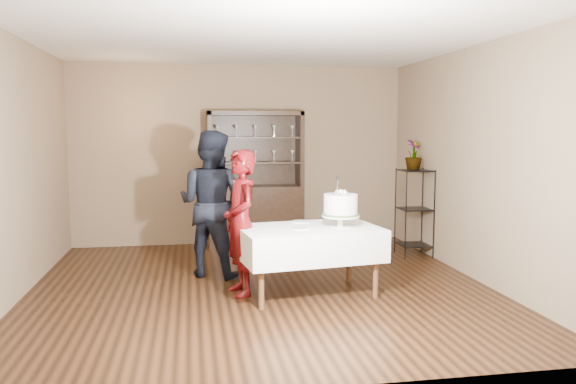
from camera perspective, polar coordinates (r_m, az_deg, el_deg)
name	(u,v)px	position (r m, az deg, el deg)	size (l,w,h in m)	color
floor	(261,287)	(6.32, -2.77, -9.61)	(5.00, 5.00, 0.00)	black
ceiling	(260,38)	(6.15, -2.91, 15.35)	(5.00, 5.00, 0.00)	silver
back_wall	(240,155)	(8.57, -4.88, 3.77)	(5.00, 0.02, 2.70)	#74644A
wall_left	(14,168)	(6.29, -26.07, 2.17)	(0.02, 5.00, 2.70)	#74644A
wall_right	(474,163)	(6.86, 18.40, 2.80)	(0.02, 5.00, 2.70)	#74644A
china_hutch	(255,201)	(8.41, -3.33, -0.96)	(1.40, 0.48, 2.00)	black
plant_etagere	(414,209)	(7.91, 12.71, -1.67)	(0.42, 0.42, 1.20)	black
cake_table	(309,243)	(5.93, 2.15, -5.22)	(1.55, 1.08, 0.72)	silver
woman	(241,222)	(5.92, -4.81, -3.10)	(0.56, 0.37, 1.54)	#3C050B
man	(211,204)	(6.71, -7.82, -1.17)	(0.84, 0.66, 1.73)	black
cake	(341,207)	(5.89, 5.36, -1.48)	(0.47, 0.47, 0.55)	white
plate_near	(301,228)	(5.78, 1.33, -3.72)	(0.19, 0.19, 0.01)	white
plate_far	(301,222)	(6.19, 1.29, -3.03)	(0.19, 0.19, 0.01)	white
potted_plant	(414,155)	(7.88, 12.63, 3.71)	(0.23, 0.23, 0.41)	#3C622F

